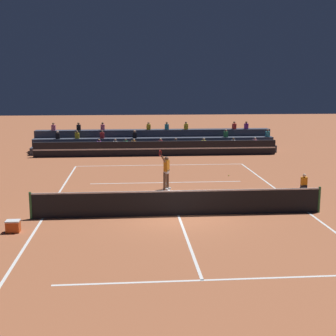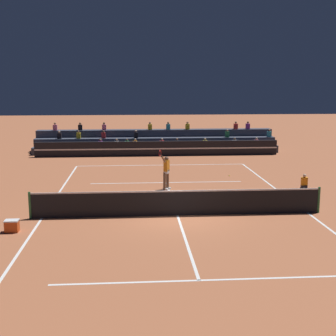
# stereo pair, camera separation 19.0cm
# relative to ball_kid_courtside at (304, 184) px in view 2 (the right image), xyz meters

# --- Properties ---
(ground_plane) EXTENTS (120.00, 120.00, 0.00)m
(ground_plane) POSITION_rel_ball_kid_courtside_xyz_m (-6.83, -4.07, -0.33)
(ground_plane) COLOR #AD603D
(court_lines) EXTENTS (11.10, 23.90, 0.01)m
(court_lines) POSITION_rel_ball_kid_courtside_xyz_m (-6.83, -4.07, -0.33)
(court_lines) COLOR white
(court_lines) RESTS_ON ground
(tennis_net) EXTENTS (12.00, 0.10, 1.10)m
(tennis_net) POSITION_rel_ball_kid_courtside_xyz_m (-6.83, -4.07, 0.21)
(tennis_net) COLOR #2D6B38
(tennis_net) RESTS_ON ground
(sponsor_banner_wall) EXTENTS (18.00, 0.26, 1.10)m
(sponsor_banner_wall) POSITION_rel_ball_kid_courtside_xyz_m (-6.83, 11.81, 0.22)
(sponsor_banner_wall) COLOR black
(sponsor_banner_wall) RESTS_ON ground
(bleacher_stand) EXTENTS (18.85, 2.85, 2.28)m
(bleacher_stand) POSITION_rel_ball_kid_courtside_xyz_m (-6.83, 14.34, 0.32)
(bleacher_stand) COLOR #383D4C
(bleacher_stand) RESTS_ON ground
(ball_kid_courtside) EXTENTS (0.30, 0.36, 0.84)m
(ball_kid_courtside) POSITION_rel_ball_kid_courtside_xyz_m (0.00, 0.00, 0.00)
(ball_kid_courtside) COLOR black
(ball_kid_courtside) RESTS_ON ground
(tennis_player) EXTENTS (0.72, 1.29, 2.23)m
(tennis_player) POSITION_rel_ball_kid_courtside_xyz_m (-6.97, 0.66, 0.65)
(tennis_player) COLOR brown
(tennis_player) RESTS_ON ground
(tennis_ball) EXTENTS (0.07, 0.07, 0.07)m
(tennis_ball) POSITION_rel_ball_kid_courtside_xyz_m (-3.05, 3.85, -0.30)
(tennis_ball) COLOR #C6DB33
(tennis_ball) RESTS_ON ground
(equipment_cooler) EXTENTS (0.50, 0.38, 0.45)m
(equipment_cooler) POSITION_rel_ball_kid_courtside_xyz_m (-13.09, -5.74, -0.10)
(equipment_cooler) COLOR #D84C19
(equipment_cooler) RESTS_ON ground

